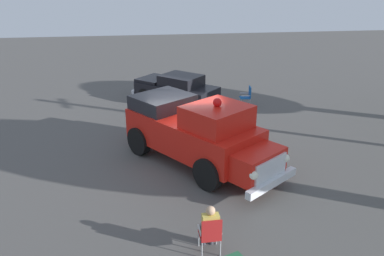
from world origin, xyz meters
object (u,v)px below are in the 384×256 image
Objects in this scene: classic_hot_rod at (176,88)px; lawn_chair_by_car at (247,95)px; lawn_chair_near_truck at (211,233)px; spectator_seated at (210,226)px; vintage_fire_truck at (197,131)px.

classic_hot_rod is 4.37× the size of lawn_chair_by_car.
classic_hot_rod is 4.37× the size of lawn_chair_near_truck.
lawn_chair_by_car is at bearing 160.30° from lawn_chair_near_truck.
lawn_chair_by_car is 11.27m from spectator_seated.
classic_hot_rod is at bearing 178.08° from lawn_chair_near_truck.
classic_hot_rod is at bearing -179.98° from vintage_fire_truck.
spectator_seated reaches higher than lawn_chair_near_truck.
spectator_seated is at bearing -178.89° from lawn_chair_near_truck.
spectator_seated is at bearing -1.96° from classic_hot_rod.
lawn_chair_near_truck is 0.79× the size of spectator_seated.
vintage_fire_truck reaches higher than classic_hot_rod.
vintage_fire_truck is 1.37× the size of classic_hot_rod.
vintage_fire_truck is at bearing 0.02° from classic_hot_rod.
lawn_chair_near_truck is (4.83, -0.40, -0.61)m from vintage_fire_truck.
vintage_fire_truck is 4.73× the size of spectator_seated.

